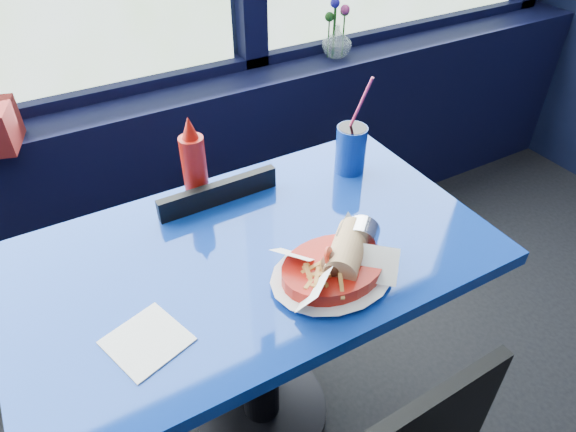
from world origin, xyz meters
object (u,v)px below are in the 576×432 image
(flower_vase, at_px, (337,38))
(food_basket, at_px, (335,266))
(chair_near_back, at_px, (215,254))
(soda_cup, at_px, (351,148))
(ketchup_bottle, at_px, (194,163))
(near_table, at_px, (255,299))

(flower_vase, distance_m, food_basket, 1.25)
(chair_near_back, bearing_deg, food_basket, 102.19)
(food_basket, bearing_deg, soda_cup, 32.99)
(ketchup_bottle, bearing_deg, soda_cup, -12.21)
(chair_near_back, bearing_deg, flower_vase, -147.80)
(near_table, relative_size, soda_cup, 3.91)
(near_table, relative_size, flower_vase, 4.63)
(ketchup_bottle, bearing_deg, food_basket, -70.78)
(near_table, xyz_separation_m, food_basket, (0.13, -0.18, 0.22))
(near_table, height_order, soda_cup, soda_cup)
(near_table, xyz_separation_m, chair_near_back, (0.01, 0.33, -0.10))
(soda_cup, bearing_deg, flower_vase, 59.39)
(near_table, distance_m, food_basket, 0.31)
(chair_near_back, bearing_deg, soda_cup, 159.55)
(near_table, xyz_separation_m, soda_cup, (0.42, 0.18, 0.26))
(chair_near_back, xyz_separation_m, ketchup_bottle, (-0.04, -0.05, 0.39))
(chair_near_back, xyz_separation_m, flower_vase, (0.81, 0.52, 0.41))
(food_basket, bearing_deg, near_table, 107.36)
(food_basket, height_order, soda_cup, soda_cup)
(near_table, bearing_deg, flower_vase, 46.19)
(flower_vase, relative_size, ketchup_bottle, 1.02)
(near_table, height_order, ketchup_bottle, ketchup_bottle)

